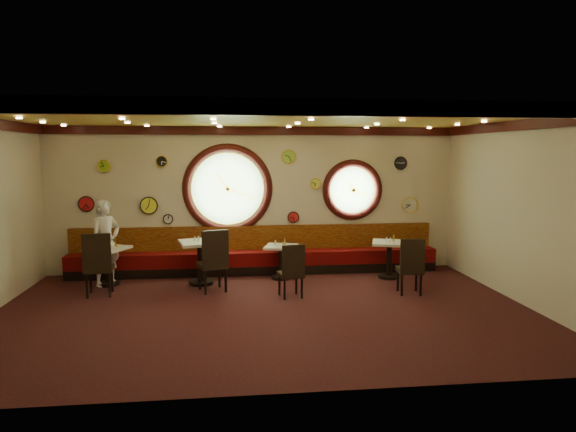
% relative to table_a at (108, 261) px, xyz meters
% --- Properties ---
extents(floor, '(9.00, 6.00, 0.00)m').
position_rel_table_a_xyz_m(floor, '(2.99, -2.05, -0.48)').
color(floor, black).
rests_on(floor, ground).
extents(ceiling, '(9.00, 6.00, 0.02)m').
position_rel_table_a_xyz_m(ceiling, '(2.99, -2.05, 2.72)').
color(ceiling, gold).
rests_on(ceiling, wall_back).
extents(wall_back, '(9.00, 0.02, 3.20)m').
position_rel_table_a_xyz_m(wall_back, '(2.99, 0.95, 1.12)').
color(wall_back, beige).
rests_on(wall_back, floor).
extents(wall_front, '(9.00, 0.02, 3.20)m').
position_rel_table_a_xyz_m(wall_front, '(2.99, -5.05, 1.12)').
color(wall_front, beige).
rests_on(wall_front, floor).
extents(wall_right, '(0.02, 6.00, 3.20)m').
position_rel_table_a_xyz_m(wall_right, '(7.49, -2.05, 1.12)').
color(wall_right, beige).
rests_on(wall_right, floor).
extents(molding_back, '(9.00, 0.10, 0.18)m').
position_rel_table_a_xyz_m(molding_back, '(2.99, 0.90, 2.63)').
color(molding_back, '#330B09').
rests_on(molding_back, wall_back).
extents(molding_front, '(9.00, 0.10, 0.18)m').
position_rel_table_a_xyz_m(molding_front, '(2.99, -5.00, 2.63)').
color(molding_front, '#330B09').
rests_on(molding_front, wall_back).
extents(molding_right, '(0.10, 6.00, 0.18)m').
position_rel_table_a_xyz_m(molding_right, '(7.44, -2.05, 2.63)').
color(molding_right, '#330B09').
rests_on(molding_right, wall_back).
extents(banquette_base, '(8.00, 0.55, 0.20)m').
position_rel_table_a_xyz_m(banquette_base, '(2.99, 0.67, -0.38)').
color(banquette_base, black).
rests_on(banquette_base, floor).
extents(banquette_seat, '(8.00, 0.55, 0.30)m').
position_rel_table_a_xyz_m(banquette_seat, '(2.99, 0.67, -0.13)').
color(banquette_seat, '#540708').
rests_on(banquette_seat, banquette_base).
extents(banquette_back, '(8.00, 0.10, 0.55)m').
position_rel_table_a_xyz_m(banquette_back, '(2.99, 0.89, 0.27)').
color(banquette_back, '#5C0F07').
rests_on(banquette_back, wall_back).
extents(porthole_left_glass, '(1.66, 0.02, 1.66)m').
position_rel_table_a_xyz_m(porthole_left_glass, '(2.39, 0.95, 1.37)').
color(porthole_left_glass, '#97D07D').
rests_on(porthole_left_glass, wall_back).
extents(porthole_left_frame, '(1.98, 0.18, 1.98)m').
position_rel_table_a_xyz_m(porthole_left_frame, '(2.39, 0.93, 1.37)').
color(porthole_left_frame, '#330B09').
rests_on(porthole_left_frame, wall_back).
extents(porthole_left_ring, '(1.61, 0.03, 1.61)m').
position_rel_table_a_xyz_m(porthole_left_ring, '(2.39, 0.90, 1.37)').
color(porthole_left_ring, yellow).
rests_on(porthole_left_ring, wall_back).
extents(porthole_right_glass, '(1.10, 0.02, 1.10)m').
position_rel_table_a_xyz_m(porthole_right_glass, '(5.19, 0.95, 1.32)').
color(porthole_right_glass, '#97D07D').
rests_on(porthole_right_glass, wall_back).
extents(porthole_right_frame, '(1.38, 0.18, 1.38)m').
position_rel_table_a_xyz_m(porthole_right_frame, '(5.19, 0.93, 1.32)').
color(porthole_right_frame, '#330B09').
rests_on(porthole_right_frame, wall_back).
extents(porthole_right_ring, '(1.09, 0.03, 1.09)m').
position_rel_table_a_xyz_m(porthole_right_ring, '(5.19, 0.90, 1.32)').
color(porthole_right_ring, yellow).
rests_on(porthole_right_ring, wall_back).
extents(wall_clock_0, '(0.24, 0.03, 0.24)m').
position_rel_table_a_xyz_m(wall_clock_0, '(3.84, 0.91, 0.72)').
color(wall_clock_0, red).
rests_on(wall_clock_0, wall_back).
extents(wall_clock_1, '(0.36, 0.03, 0.36)m').
position_rel_table_a_xyz_m(wall_clock_1, '(0.69, 0.91, 1.02)').
color(wall_clock_1, '#F4FA37').
rests_on(wall_clock_1, wall_back).
extents(wall_clock_2, '(0.32, 0.03, 0.32)m').
position_rel_table_a_xyz_m(wall_clock_2, '(-0.61, 0.91, 1.07)').
color(wall_clock_2, red).
rests_on(wall_clock_2, wall_back).
extents(wall_clock_3, '(0.34, 0.03, 0.34)m').
position_rel_table_a_xyz_m(wall_clock_3, '(6.54, 0.91, 0.97)').
color(wall_clock_3, silver).
rests_on(wall_clock_3, wall_back).
extents(wall_clock_4, '(0.28, 0.03, 0.28)m').
position_rel_table_a_xyz_m(wall_clock_4, '(6.29, 0.91, 1.92)').
color(wall_clock_4, black).
rests_on(wall_clock_4, wall_back).
extents(wall_clock_5, '(0.26, 0.03, 0.26)m').
position_rel_table_a_xyz_m(wall_clock_5, '(-0.21, 0.91, 1.87)').
color(wall_clock_5, '#7CAC22').
rests_on(wall_clock_5, wall_back).
extents(wall_clock_6, '(0.24, 0.03, 0.24)m').
position_rel_table_a_xyz_m(wall_clock_6, '(0.99, 0.91, 1.97)').
color(wall_clock_6, black).
rests_on(wall_clock_6, wall_back).
extents(wall_clock_7, '(0.30, 0.03, 0.30)m').
position_rel_table_a_xyz_m(wall_clock_7, '(3.74, 0.91, 2.07)').
color(wall_clock_7, '#A2DA44').
rests_on(wall_clock_7, wall_back).
extents(wall_clock_8, '(0.20, 0.03, 0.20)m').
position_rel_table_a_xyz_m(wall_clock_8, '(1.09, 0.91, 0.72)').
color(wall_clock_8, silver).
rests_on(wall_clock_8, wall_back).
extents(wall_clock_9, '(0.22, 0.03, 0.22)m').
position_rel_table_a_xyz_m(wall_clock_9, '(4.34, 0.91, 1.47)').
color(wall_clock_9, '#E7ED4F').
rests_on(wall_clock_9, wall_back).
extents(table_a, '(0.92, 0.92, 0.77)m').
position_rel_table_a_xyz_m(table_a, '(0.00, 0.00, 0.00)').
color(table_a, black).
rests_on(table_a, floor).
extents(table_b, '(0.95, 0.95, 0.88)m').
position_rel_table_a_xyz_m(table_b, '(1.83, -0.13, 0.07)').
color(table_b, black).
rests_on(table_b, floor).
extents(table_c, '(0.79, 0.79, 0.71)m').
position_rel_table_a_xyz_m(table_c, '(3.48, 0.11, -0.04)').
color(table_c, black).
rests_on(table_c, floor).
extents(table_d, '(0.88, 0.88, 0.78)m').
position_rel_table_a_xyz_m(table_d, '(5.76, -0.08, 0.01)').
color(table_d, black).
rests_on(table_d, floor).
extents(chair_a, '(0.54, 0.54, 0.74)m').
position_rel_table_a_xyz_m(chair_a, '(0.01, -0.84, 0.20)').
color(chair_a, black).
rests_on(chair_a, floor).
extents(chair_b, '(0.64, 0.64, 0.75)m').
position_rel_table_a_xyz_m(chair_b, '(2.11, -0.79, 0.21)').
color(chair_b, black).
rests_on(chair_b, floor).
extents(chair_c, '(0.49, 0.49, 0.62)m').
position_rel_table_a_xyz_m(chair_c, '(3.53, -1.35, 0.09)').
color(chair_c, black).
rests_on(chair_c, floor).
extents(chair_d, '(0.50, 0.50, 0.66)m').
position_rel_table_a_xyz_m(chair_d, '(5.75, -1.39, 0.13)').
color(chair_d, black).
rests_on(chair_d, floor).
extents(condiment_a_salt, '(0.04, 0.04, 0.10)m').
position_rel_table_a_xyz_m(condiment_a_salt, '(-0.06, 0.04, 0.33)').
color(condiment_a_salt, '#BABABF').
rests_on(condiment_a_salt, table_a).
extents(condiment_b_salt, '(0.03, 0.03, 0.09)m').
position_rel_table_a_xyz_m(condiment_b_salt, '(1.72, -0.09, 0.44)').
color(condiment_b_salt, silver).
rests_on(condiment_b_salt, table_b).
extents(condiment_c_salt, '(0.04, 0.04, 0.11)m').
position_rel_table_a_xyz_m(condiment_c_salt, '(3.37, 0.19, 0.28)').
color(condiment_c_salt, '#B9B8BD').
rests_on(condiment_c_salt, table_c).
extents(condiment_d_salt, '(0.03, 0.03, 0.09)m').
position_rel_table_a_xyz_m(condiment_d_salt, '(5.72, 0.02, 0.34)').
color(condiment_d_salt, silver).
rests_on(condiment_d_salt, table_d).
extents(condiment_a_pepper, '(0.04, 0.04, 0.10)m').
position_rel_table_a_xyz_m(condiment_a_pepper, '(0.08, 0.02, 0.34)').
color(condiment_a_pepper, silver).
rests_on(condiment_a_pepper, table_a).
extents(condiment_b_pepper, '(0.04, 0.04, 0.11)m').
position_rel_table_a_xyz_m(condiment_b_pepper, '(1.79, -0.14, 0.45)').
color(condiment_b_pepper, silver).
rests_on(condiment_b_pepper, table_b).
extents(condiment_c_pepper, '(0.04, 0.04, 0.10)m').
position_rel_table_a_xyz_m(condiment_c_pepper, '(3.52, 0.03, 0.28)').
color(condiment_c_pepper, '#BBBBBF').
rests_on(condiment_c_pepper, table_c).
extents(condiment_d_pepper, '(0.03, 0.03, 0.09)m').
position_rel_table_a_xyz_m(condiment_d_pepper, '(5.78, -0.05, 0.34)').
color(condiment_d_pepper, silver).
rests_on(condiment_d_pepper, table_d).
extents(condiment_a_bottle, '(0.05, 0.05, 0.16)m').
position_rel_table_a_xyz_m(condiment_a_bottle, '(0.14, 0.09, 0.36)').
color(condiment_a_bottle, gold).
rests_on(condiment_a_bottle, table_a).
extents(condiment_b_bottle, '(0.05, 0.05, 0.17)m').
position_rel_table_a_xyz_m(condiment_b_bottle, '(2.00, -0.09, 0.48)').
color(condiment_b_bottle, gold).
rests_on(condiment_b_bottle, table_b).
extents(condiment_c_bottle, '(0.05, 0.05, 0.15)m').
position_rel_table_a_xyz_m(condiment_c_bottle, '(3.58, 0.22, 0.30)').
color(condiment_c_bottle, gold).
rests_on(condiment_c_bottle, table_c).
extents(condiment_d_bottle, '(0.04, 0.04, 0.14)m').
position_rel_table_a_xyz_m(condiment_d_bottle, '(5.85, -0.05, 0.36)').
color(condiment_d_bottle, gold).
rests_on(condiment_d_bottle, table_d).
extents(waiter, '(0.73, 0.74, 1.72)m').
position_rel_table_a_xyz_m(waiter, '(-0.03, -0.00, 0.38)').
color(waiter, silver).
rests_on(waiter, floor).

